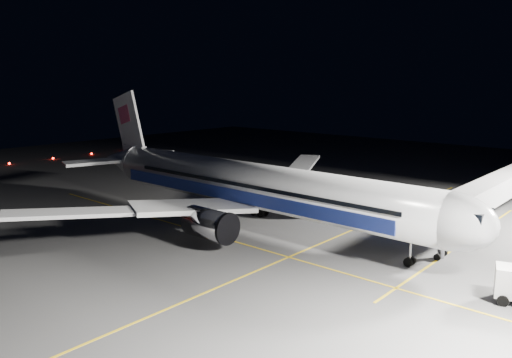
{
  "coord_description": "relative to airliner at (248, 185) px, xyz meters",
  "views": [
    {
      "loc": [
        40.04,
        -45.32,
        18.03
      ],
      "look_at": [
        -0.3,
        0.56,
        6.0
      ],
      "focal_mm": 35.0,
      "sensor_mm": 36.0,
      "label": 1
    }
  ],
  "objects": [
    {
      "name": "guide_line_side",
      "position": [
        23.08,
        10.0,
        -5.16
      ],
      "size": [
        0.25,
        40.0,
        0.01
      ],
      "primitive_type": "cube",
      "color": "gold",
      "rests_on": "ground"
    },
    {
      "name": "taxiway_lights",
      "position": [
        -70.92,
        0.0,
        -4.94
      ],
      "size": [
        0.44,
        60.44,
        0.44
      ],
      "color": "#FF140A",
      "rests_on": "ground"
    },
    {
      "name": "safety_cone_a",
      "position": [
        -4.76,
        6.95,
        -4.87
      ],
      "size": [
        0.39,
        0.39,
        0.58
      ],
      "primitive_type": "cone",
      "color": "#F7640A",
      "rests_on": "ground"
    },
    {
      "name": "jet_bridge",
      "position": [
        23.08,
        18.06,
        -0.58
      ],
      "size": [
        3.6,
        34.4,
        6.3
      ],
      "color": "#B2B2B7",
      "rests_on": "ground"
    },
    {
      "name": "baggage_tug",
      "position": [
        -3.53,
        16.82,
        -4.3
      ],
      "size": [
        3.2,
        2.95,
        1.88
      ],
      "rotation": [
        0.0,
        0.0,
        -0.43
      ],
      "color": "black",
      "rests_on": "ground"
    },
    {
      "name": "guide_line_main",
      "position": [
        11.08,
        0.0,
        -5.16
      ],
      "size": [
        0.25,
        80.0,
        0.01
      ],
      "primitive_type": "cube",
      "color": "gold",
      "rests_on": "ground"
    },
    {
      "name": "safety_cone_b",
      "position": [
        3.19,
        13.62,
        -4.87
      ],
      "size": [
        0.39,
        0.39,
        0.58
      ],
      "primitive_type": "cone",
      "color": "#F7640A",
      "rests_on": "ground"
    },
    {
      "name": "ground",
      "position": [
        1.08,
        0.0,
        -5.16
      ],
      "size": [
        200.0,
        200.0,
        0.0
      ],
      "primitive_type": "plane",
      "color": "#4C4C4F",
      "rests_on": "ground"
    },
    {
      "name": "safety_cone_c",
      "position": [
        -5.93,
        4.0,
        -4.88
      ],
      "size": [
        0.38,
        0.38,
        0.57
      ],
      "primitive_type": "cone",
      "color": "#F7640A",
      "rests_on": "ground"
    },
    {
      "name": "guide_line_cross",
      "position": [
        1.08,
        -6.0,
        -5.16
      ],
      "size": [
        70.0,
        0.25,
        0.01
      ],
      "primitive_type": "cube",
      "color": "gold",
      "rests_on": "ground"
    },
    {
      "name": "airliner",
      "position": [
        0.0,
        0.0,
        0.0
      ],
      "size": [
        61.48,
        54.22,
        16.64
      ],
      "color": "silver",
      "rests_on": "ground"
    }
  ]
}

